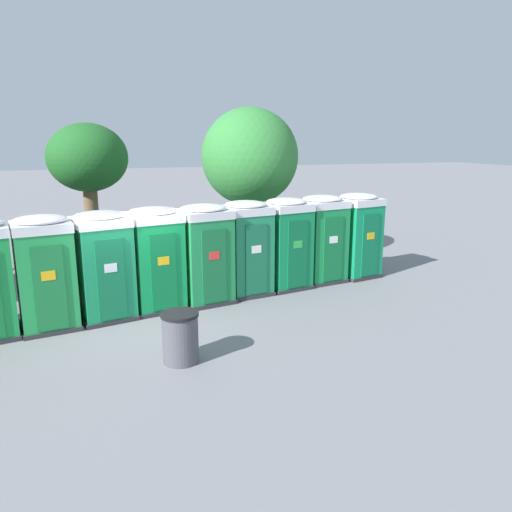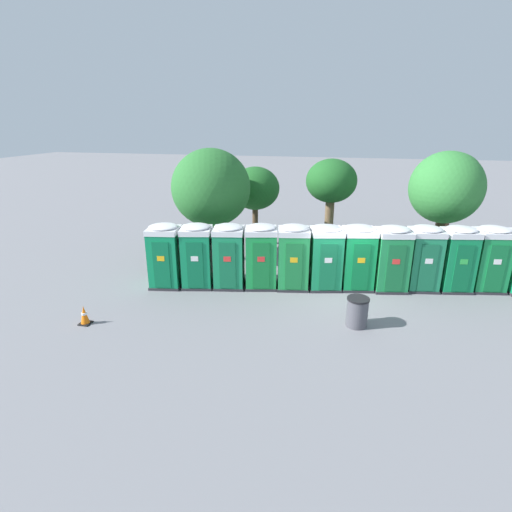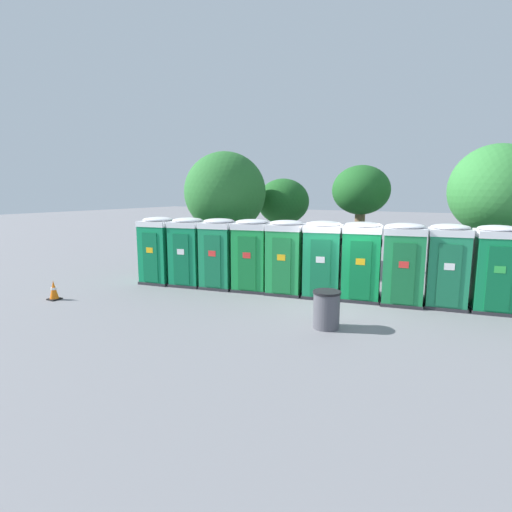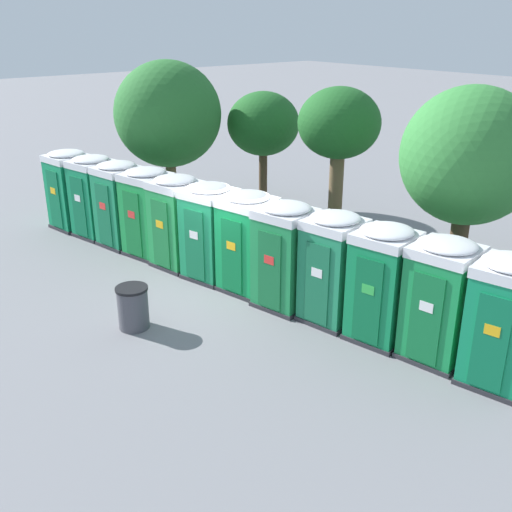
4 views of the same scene
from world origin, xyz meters
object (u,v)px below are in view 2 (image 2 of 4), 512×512
(portapotty_9, at_px, (457,258))
(traffic_cone, at_px, (84,315))
(portapotty_7, at_px, (391,258))
(portapotty_0, at_px, (165,255))
(portapotty_2, at_px, (229,256))
(street_tree_0, at_px, (446,188))
(trash_can, at_px, (357,312))
(portapotty_6, at_px, (358,257))
(portapotty_5, at_px, (326,257))
(street_tree_3, at_px, (331,183))
(portapotty_3, at_px, (261,256))
(portapotty_10, at_px, (490,258))
(street_tree_1, at_px, (452,179))
(street_tree_2, at_px, (211,188))
(portapotty_1, at_px, (197,255))
(street_tree_4, at_px, (255,189))
(portapotty_8, at_px, (423,258))
(portapotty_4, at_px, (293,257))

(portapotty_9, height_order, traffic_cone, portapotty_9)
(portapotty_7, bearing_deg, portapotty_0, -169.50)
(portapotty_2, bearing_deg, street_tree_0, 27.86)
(trash_can, bearing_deg, portapotty_6, 89.93)
(portapotty_5, bearing_deg, street_tree_3, 91.65)
(portapotty_0, bearing_deg, street_tree_0, 24.50)
(portapotty_9, bearing_deg, traffic_cone, -155.13)
(portapotty_3, distance_m, portapotty_10, 8.82)
(portapotty_2, relative_size, street_tree_0, 0.50)
(portapotty_3, height_order, street_tree_1, street_tree_1)
(portapotty_0, relative_size, portapotty_2, 1.00)
(portapotty_6, height_order, portapotty_10, same)
(street_tree_3, bearing_deg, portapotty_10, -29.43)
(portapotty_10, height_order, street_tree_2, street_tree_2)
(portapotty_7, xyz_separation_m, street_tree_3, (-2.62, 4.38, 2.19))
(portapotty_9, xyz_separation_m, traffic_cone, (-12.38, -5.74, -0.97))
(portapotty_1, bearing_deg, portapotty_5, 10.64)
(street_tree_3, distance_m, street_tree_4, 3.88)
(portapotty_10, height_order, street_tree_3, street_tree_3)
(street_tree_0, xyz_separation_m, street_tree_3, (-4.96, 0.97, -0.05))
(street_tree_3, bearing_deg, street_tree_2, -152.48)
(street_tree_0, relative_size, street_tree_3, 1.11)
(portapotty_1, relative_size, portapotty_9, 1.00)
(portapotty_3, relative_size, portapotty_10, 1.00)
(portapotty_0, xyz_separation_m, portapotty_6, (7.42, 1.47, -0.00))
(street_tree_0, bearing_deg, trash_can, -118.02)
(portapotty_2, distance_m, portapotty_10, 10.08)
(portapotty_1, distance_m, street_tree_3, 7.79)
(portapotty_3, bearing_deg, portapotty_8, 10.76)
(portapotty_8, relative_size, street_tree_4, 0.62)
(portapotty_2, bearing_deg, street_tree_3, 56.87)
(portapotty_1, height_order, street_tree_3, street_tree_3)
(portapotty_5, height_order, street_tree_2, street_tree_2)
(portapotty_7, height_order, trash_can, portapotty_7)
(portapotty_1, xyz_separation_m, traffic_cone, (-2.48, -3.85, -0.97))
(street_tree_4, bearing_deg, portapotty_10, -20.72)
(portapotty_2, height_order, street_tree_3, street_tree_3)
(portapotty_2, xyz_separation_m, street_tree_1, (9.55, 8.09, 2.19))
(trash_can, bearing_deg, street_tree_1, 65.95)
(portapotty_4, distance_m, portapotty_5, 1.26)
(portapotty_5, height_order, portapotty_10, same)
(portapotty_1, bearing_deg, traffic_cone, -122.81)
(portapotty_7, distance_m, street_tree_2, 8.28)
(portapotty_6, xyz_separation_m, street_tree_3, (-1.37, 4.51, 2.19))
(portapotty_9, bearing_deg, street_tree_0, 92.53)
(portapotty_8, bearing_deg, street_tree_4, 150.63)
(portapotty_7, bearing_deg, portapotty_10, 12.48)
(street_tree_4, distance_m, traffic_cone, 10.78)
(portapotty_2, height_order, traffic_cone, portapotty_2)
(portapotty_10, xyz_separation_m, street_tree_4, (-10.16, 3.84, 1.70))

